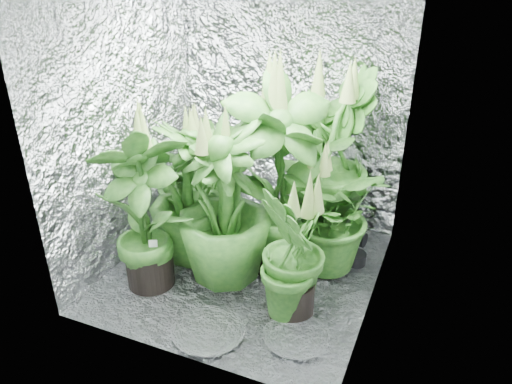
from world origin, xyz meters
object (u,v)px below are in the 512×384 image
object	(u,v)px
plant_a	(200,177)
plant_c	(330,159)
plant_b	(279,179)
plant_d	(190,195)
plant_f	(144,209)
plant_g	(293,256)
plant_h	(224,205)
circulation_fan	(353,243)
plant_e	(324,213)

from	to	relation	value
plant_a	plant_c	world-z (taller)	plant_c
plant_b	plant_d	size ratio (longest dim) A/B	1.34
plant_b	plant_f	world-z (taller)	plant_b
plant_c	plant_g	world-z (taller)	plant_c
plant_g	plant_f	bearing A→B (deg)	-176.15
plant_h	circulation_fan	bearing A→B (deg)	34.16
plant_f	plant_h	size ratio (longest dim) A/B	1.02
plant_d	circulation_fan	world-z (taller)	plant_d
plant_a	plant_e	xyz separation A→B (m)	(0.91, -0.10, -0.04)
plant_a	plant_b	bearing A→B (deg)	-15.89
plant_d	plant_h	size ratio (longest dim) A/B	0.92
plant_g	circulation_fan	xyz separation A→B (m)	(0.20, 0.64, -0.25)
plant_b	plant_f	bearing A→B (deg)	-144.72
plant_f	plant_h	distance (m)	0.46
plant_h	plant_d	bearing A→B (deg)	158.72
plant_c	plant_d	size ratio (longest dim) A/B	1.28
plant_f	plant_c	bearing A→B (deg)	47.87
plant_g	plant_b	bearing A→B (deg)	120.09
plant_b	plant_e	xyz separation A→B (m)	(0.26, 0.08, -0.22)
plant_b	circulation_fan	world-z (taller)	plant_b
plant_e	circulation_fan	distance (m)	0.35
plant_c	circulation_fan	xyz separation A→B (m)	(0.25, -0.23, -0.46)
plant_d	plant_e	distance (m)	0.84
plant_e	plant_b	bearing A→B (deg)	-162.15
circulation_fan	plant_e	bearing A→B (deg)	-127.91
plant_d	plant_h	world-z (taller)	plant_h
circulation_fan	plant_c	bearing A→B (deg)	147.52
plant_a	circulation_fan	distance (m)	1.12
plant_a	plant_g	world-z (taller)	plant_a
plant_c	plant_f	distance (m)	1.26
plant_b	plant_h	xyz separation A→B (m)	(-0.26, -0.23, -0.12)
plant_f	plant_a	bearing A→B (deg)	88.83
plant_c	plant_g	xyz separation A→B (m)	(0.05, -0.87, -0.21)
plant_b	plant_g	xyz separation A→B (m)	(0.23, -0.41, -0.24)
plant_a	plant_g	distance (m)	1.06
plant_d	plant_f	distance (m)	0.37
plant_d	plant_f	bearing A→B (deg)	-106.83
plant_g	circulation_fan	size ratio (longest dim) A/B	2.59
plant_d	plant_f	size ratio (longest dim) A/B	0.89
plant_d	plant_e	bearing A→B (deg)	14.02
plant_g	circulation_fan	world-z (taller)	plant_g
plant_a	plant_d	size ratio (longest dim) A/B	0.97
plant_e	plant_d	bearing A→B (deg)	-165.98
circulation_fan	plant_f	bearing A→B (deg)	-136.47
plant_e	plant_f	world-z (taller)	plant_f
plant_a	plant_b	world-z (taller)	plant_b
plant_e	plant_f	distance (m)	1.08
plant_b	circulation_fan	xyz separation A→B (m)	(0.44, 0.24, -0.49)
plant_d	plant_g	distance (m)	0.84
plant_b	circulation_fan	size ratio (longest dim) A/B	3.99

